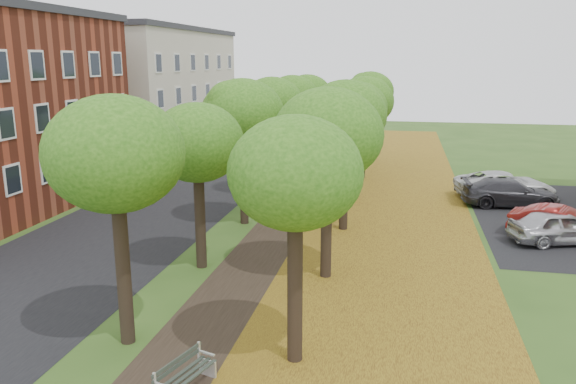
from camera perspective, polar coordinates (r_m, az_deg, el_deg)
The scene contains 13 objects.
ground at distance 16.22m, azimuth -8.72°, elevation -15.52°, with size 120.00×120.00×0.00m, color #2D4C19.
street_asphalt at distance 31.92m, azimuth -12.13°, elevation -1.05°, with size 8.00×70.00×0.01m, color black.
footpath at distance 29.76m, azimuth 1.24°, elevation -1.79°, with size 3.20×70.00×0.01m, color black.
leaf_verge at distance 29.31m, azimuth 10.90°, elevation -2.27°, with size 7.50×70.00×0.01m, color olive.
parking_lot at distance 31.41m, azimuth 26.63°, elevation -2.43°, with size 9.00×16.00×0.01m, color black.
tree_row_west at distance 29.32m, azimuth -2.99°, elevation 8.03°, with size 3.70×33.70×6.68m.
tree_row_east at distance 28.50m, azimuth 6.48°, elevation 7.81°, with size 3.70×33.70×6.68m.
building_cream at distance 51.35m, azimuth -14.20°, elevation 10.10°, with size 10.30×20.30×10.40m.
bench at distance 14.31m, azimuth -10.45°, elevation -17.81°, with size 1.02×1.86×0.84m.
car_silver at distance 26.94m, azimuth 25.94°, elevation -3.19°, with size 1.74×4.33×1.47m, color silver.
car_red at distance 27.44m, azimuth 26.05°, elevation -2.95°, with size 1.53×4.38×1.44m, color maroon.
car_grey at distance 32.60m, azimuth 21.64°, elevation -0.09°, with size 2.05×5.05×1.47m, color #2E2E32.
car_white at distance 34.36m, azimuth 21.14°, elevation 0.67°, with size 2.54×5.51×1.53m, color silver.
Camera 1 is at (5.13, -13.26, 7.80)m, focal length 35.00 mm.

